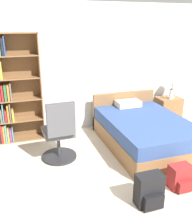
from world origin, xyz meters
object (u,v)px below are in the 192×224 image
table_lamp (173,79)px  water_bottle (171,94)px  bookshelf (9,91)px  office_chair (59,135)px  nightstand (168,110)px  bed (144,131)px  backpack_red (180,177)px  backpack_black (149,191)px

table_lamp → water_bottle: bearing=-129.7°
bookshelf → table_lamp: size_ratio=3.75×
office_chair → nightstand: 2.88m
bed → office_chair: bearing=-177.0°
office_chair → backpack_red: office_chair is taller
bookshelf → water_bottle: bookshelf is taller
office_chair → backpack_red: size_ratio=3.08×
bookshelf → office_chair: bookshelf is taller
nightstand → table_lamp: table_lamp is taller
backpack_black → nightstand: bearing=52.3°
water_bottle → backpack_red: 2.52m
office_chair → table_lamp: table_lamp is taller
office_chair → water_bottle: 2.82m
backpack_black → backpack_red: bearing=16.0°
nightstand → backpack_black: (-1.86, -2.40, -0.09)m
bed → water_bottle: 1.38m
bookshelf → table_lamp: bearing=-1.5°
bed → nightstand: bearing=37.9°
backpack_red → backpack_black: backpack_black is taller
bed → backpack_black: bearing=-116.1°
bed → office_chair: size_ratio=1.92×
table_lamp → backpack_red: size_ratio=1.58×
bookshelf → nightstand: (3.43, -0.10, -0.72)m
bed → backpack_red: 1.39m
table_lamp → water_bottle: (-0.09, -0.11, -0.31)m
bookshelf → backpack_red: (2.17, -2.33, -0.85)m
water_bottle → backpack_red: size_ratio=0.70×
nightstand → backpack_red: bearing=-119.6°
office_chair → water_bottle: size_ratio=4.41×
office_chair → water_bottle: (2.68, 0.84, 0.24)m
bed → nightstand: (1.10, 0.86, 0.01)m
backpack_red → bed: bearing=83.1°
nightstand → backpack_red: size_ratio=1.70×
bed → water_bottle: (1.07, 0.75, 0.42)m
office_chair → table_lamp: 2.99m
water_bottle → backpack_black: bearing=-128.5°
nightstand → backpack_black: nightstand is taller
bed → nightstand: 1.40m
bed → backpack_black: size_ratio=4.76×
nightstand → water_bottle: size_ratio=2.44×
bed → backpack_red: size_ratio=5.92×
table_lamp → backpack_black: (-1.92, -2.41, -0.81)m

